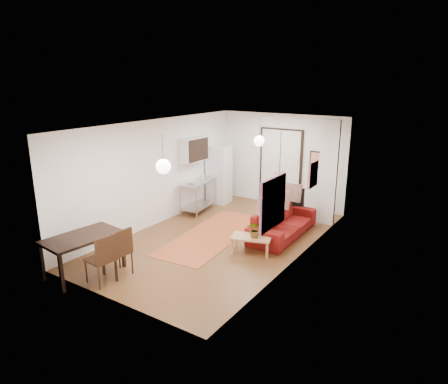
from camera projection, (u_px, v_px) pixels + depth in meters
The scene contains 27 objects.
floor at pixel (220, 239), 10.17m from camera, with size 7.00×7.00×0.00m, color brown.
ceiling at pixel (219, 124), 9.37m from camera, with size 4.20×7.00×0.02m, color white.
wall_back at pixel (281, 160), 12.58m from camera, with size 4.20×0.02×2.90m, color white.
wall_front at pixel (108, 227), 6.95m from camera, with size 4.20×0.02×2.90m, color white.
wall_left at pixel (156, 173), 10.87m from camera, with size 0.02×7.00×2.90m, color white.
wall_right at pixel (300, 197), 8.66m from camera, with size 0.02×7.00×2.90m, color white.
double_doors at pixel (280, 168), 12.61m from camera, with size 1.44×0.06×2.50m, color silver.
stub_partition at pixel (328, 173), 10.84m from camera, with size 0.50×0.10×2.90m, color white.
wall_cabinet at pixel (194, 149), 11.86m from camera, with size 0.35×1.00×0.70m, color white.
painting_popart at pixel (273, 203), 7.61m from camera, with size 0.05×1.00×1.00m, color red.
painting_abstract at pixel (313, 174), 9.22m from camera, with size 0.05×0.50×0.60m, color beige.
poster_back at pixel (316, 160), 11.91m from camera, with size 0.40×0.03×0.50m, color red.
print_left at pixel (200, 145), 12.33m from camera, with size 0.03×0.44×0.54m, color #9F6242.
pendant_back at pixel (259, 141), 11.16m from camera, with size 0.30×0.30×0.80m.
pendant_front at pixel (163, 166), 7.94m from camera, with size 0.30×0.30×0.80m.
kilim_rug at pixel (213, 235), 10.43m from camera, with size 1.40×3.73×0.01m, color #C46931.
sofa at pixel (283, 223), 10.30m from camera, with size 2.39×0.93×0.70m, color maroon.
coffee_table at pixel (251, 239), 9.27m from camera, with size 1.03×0.77×0.41m.
potted_plant at pixel (255, 229), 9.14m from camera, with size 0.31×0.36×0.40m, color #327135.
kitchen_counter at pixel (198, 192), 12.07m from camera, with size 0.80×1.34×0.97m.
bowl at pixel (192, 182), 11.73m from camera, with size 0.23×0.23×0.06m, color silver.
soap_bottle at pixel (203, 176), 12.15m from camera, with size 0.09×0.09×0.20m, color #55ACB8.
fridge at pixel (219, 175), 12.92m from camera, with size 0.66×0.66×1.86m, color silver.
dining_table at pixel (82, 240), 8.17m from camera, with size 1.03×1.61×0.84m.
dining_chair_near at pixel (120, 246), 8.26m from camera, with size 0.55×0.73×1.04m.
dining_chair_far at pixel (104, 253), 7.93m from camera, with size 0.55×0.73×1.04m.
black_side_chair at pixel (297, 199), 11.44m from camera, with size 0.61×0.63×1.01m.
Camera 1 is at (5.27, -7.84, 3.95)m, focal length 32.00 mm.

